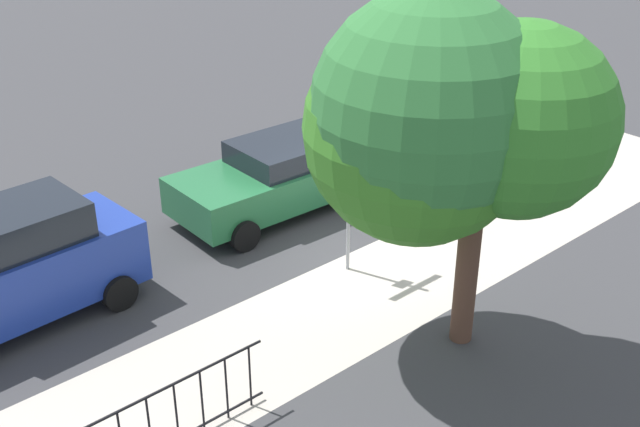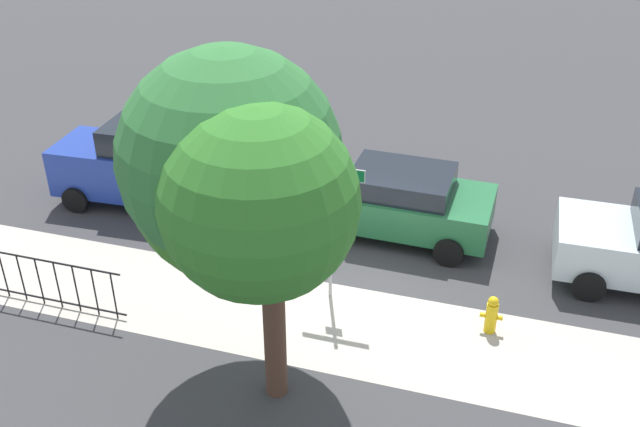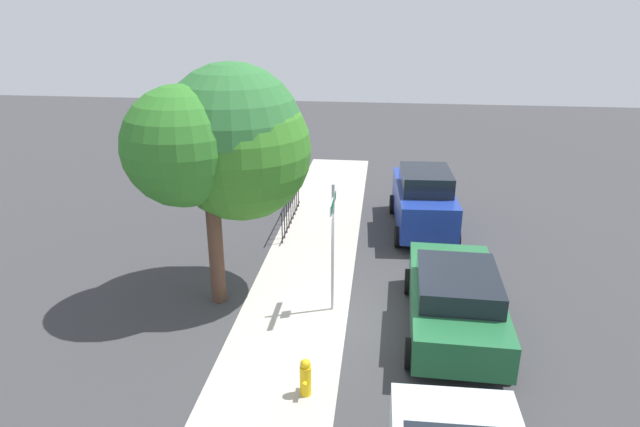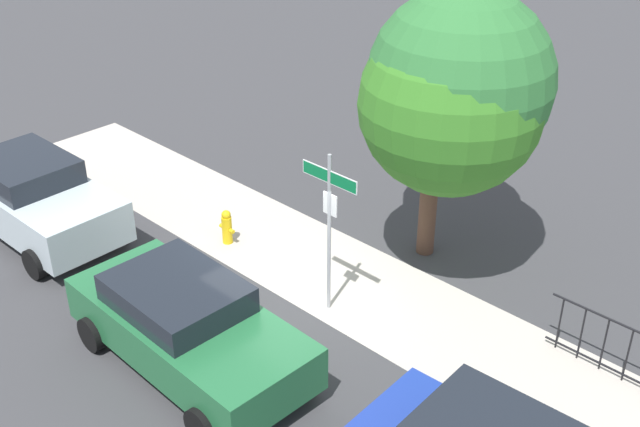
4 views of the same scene
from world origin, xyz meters
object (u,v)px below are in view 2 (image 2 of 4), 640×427
Objects in this scene: street_sign at (331,203)px; car_blue at (146,164)px; shade_tree at (240,175)px; car_green at (391,200)px; fire_hydrant at (492,315)px.

street_sign is 5.97m from car_blue.
car_green is (-1.26, -5.41, -3.07)m from shade_tree.
fire_hydrant is (-3.83, -2.41, -3.50)m from shade_tree.
street_sign is at bearing -104.12° from shade_tree.
fire_hydrant is (-2.56, 3.00, -0.43)m from car_green.
shade_tree reaches higher than car_blue.
shade_tree is 5.71m from fire_hydrant.
street_sign is at bearing -3.58° from fire_hydrant.
shade_tree is at bearing 32.17° from fire_hydrant.
car_green is at bearing -102.19° from street_sign.
fire_hydrant is at bearing 176.42° from street_sign.
street_sign reaches higher than fire_hydrant.
car_blue is 8.93m from fire_hydrant.
car_green is (-0.61, -2.81, -1.32)m from street_sign.
street_sign reaches higher than car_green.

